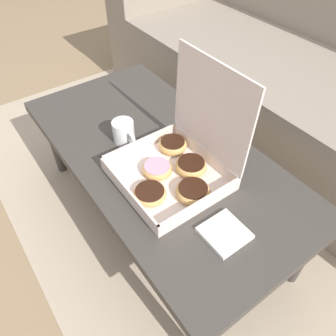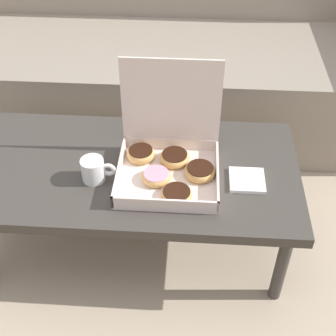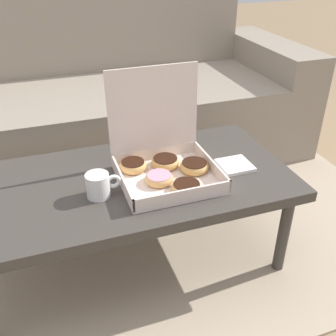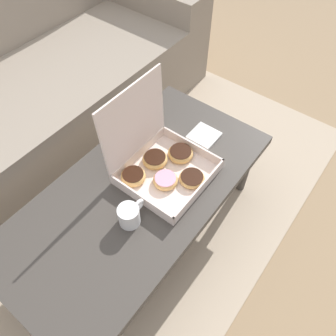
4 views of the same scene
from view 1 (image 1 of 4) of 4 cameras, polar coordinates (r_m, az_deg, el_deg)
name	(u,v)px [view 1 (image 1 of 4)]	position (r m, az deg, el deg)	size (l,w,h in m)	color
ground_plane	(179,206)	(1.53, 1.89, -6.62)	(12.00, 12.00, 0.00)	#937756
area_rug	(226,178)	(1.67, 10.13, -1.67)	(2.60, 1.93, 0.01)	tan
couch	(312,91)	(1.84, 23.81, 12.12)	(2.48, 0.87, 0.89)	gray
coffee_table	(159,158)	(1.22, -1.57, 1.68)	(1.19, 0.60, 0.40)	#3D3833
pastry_box	(179,161)	(1.07, 1.98, 1.18)	(0.35, 0.33, 0.37)	silver
coffee_mug	(124,132)	(1.22, -7.68, 6.25)	(0.12, 0.08, 0.09)	white
napkin_stack	(225,233)	(0.97, 9.83, -11.08)	(0.12, 0.12, 0.01)	white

